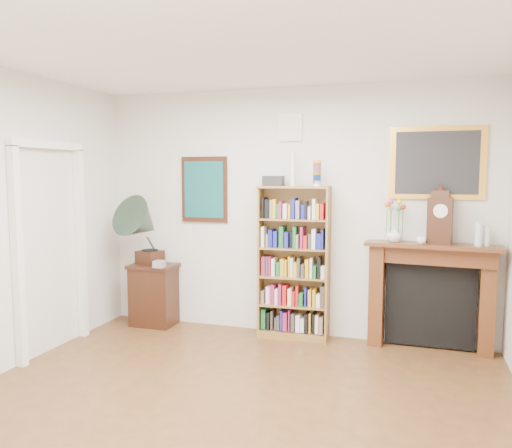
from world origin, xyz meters
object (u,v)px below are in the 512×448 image
Objects in this scene: bookshelf at (294,254)px; mantel_clock at (440,218)px; side_cabinet at (154,295)px; flower_vase at (394,234)px; fireplace at (431,287)px; bottle_left at (478,234)px; bottle_right at (487,236)px; cd_stack at (159,264)px; gramophone at (143,226)px; teacup at (421,240)px.

bookshelf is 3.60× the size of mantel_clock.
flower_vase reaches higher than side_cabinet.
fireplace is at bearing 151.63° from mantel_clock.
bottle_left reaches higher than fireplace.
bottle_right is (0.88, -0.00, 0.02)m from flower_vase.
side_cabinet is at bearing 137.20° from cd_stack.
bookshelf reaches higher than flower_vase.
bookshelf is at bearing 179.19° from bottle_left.
gramophone is 7.06× the size of cd_stack.
bookshelf is at bearing -179.45° from bottle_right.
bottle_right reaches higher than teacup.
gramophone is at bearing -171.72° from fireplace.
bottle_left reaches higher than teacup.
flower_vase is 1.68× the size of teacup.
fireplace is at bearing 45.71° from teacup.
flower_vase is at bearing -2.31° from bookshelf.
bottle_right is at bearing -0.07° from flower_vase.
bookshelf is at bearing -173.14° from fireplace.
gramophone is (-1.79, -0.16, 0.27)m from bookshelf.
bookshelf is 1.10m from flower_vase.
teacup is 0.54m from bottle_left.
gramophone is 3.75m from bottle_right.
cd_stack is 2.93m from teacup.
mantel_clock is at bearing 0.26° from side_cabinet.
bookshelf is 2.32× the size of gramophone.
fireplace is at bearing 6.25° from flower_vase.
cd_stack is 0.60× the size of bottle_right.
gramophone is 4.23× the size of bottle_right.
bottle_right reaches higher than fireplace.
side_cabinet is at bearing -173.40° from fireplace.
gramophone is at bearing -178.38° from bookshelf.
side_cabinet is 4.55× the size of flower_vase.
bookshelf is 9.81× the size of bottle_right.
bottle_left reaches higher than cd_stack.
mantel_clock reaches higher than teacup.
bottle_left is at bearing -150.52° from bottle_right.
bottle_right is (0.44, 0.01, -0.16)m from mantel_clock.
side_cabinet is 0.55× the size of fireplace.
side_cabinet is at bearing -178.40° from flower_vase.
flower_vase reaches higher than fireplace.
teacup is at bearing -149.22° from mantel_clock.
flower_vase is (-0.44, 0.01, -0.18)m from mantel_clock.
gramophone is 5.16× the size of flower_vase.
bookshelf is 1.58m from cd_stack.
teacup is (3.14, 0.11, -0.06)m from gramophone.
mantel_clock is (1.52, 0.01, 0.44)m from bookshelf.
bookshelf reaches higher than teacup.
bottle_right is (0.51, -0.04, 0.57)m from fireplace.
flower_vase is (2.87, 0.18, -0.01)m from gramophone.
cd_stack is (-1.56, -0.21, -0.16)m from bookshelf.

